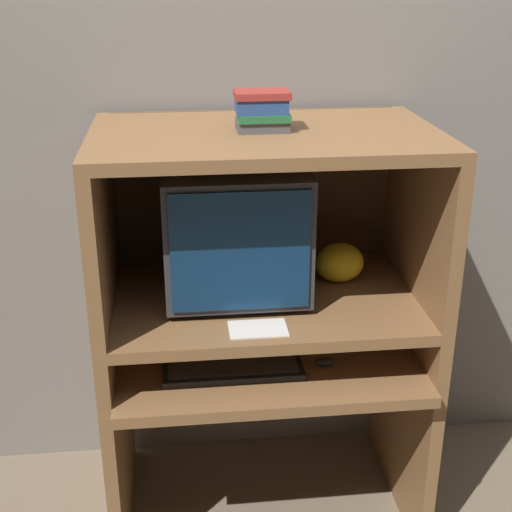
# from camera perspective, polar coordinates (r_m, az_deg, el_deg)

# --- Properties ---
(wall_back) EXTENTS (6.00, 0.06, 2.60)m
(wall_back) POSITION_cam_1_polar(r_m,az_deg,el_deg) (2.48, -0.37, 10.86)
(wall_back) COLOR gray
(wall_back) RESTS_ON ground_plane
(desk_base) EXTENTS (1.02, 0.69, 0.64)m
(desk_base) POSITION_cam_1_polar(r_m,az_deg,el_deg) (2.43, 0.76, -12.16)
(desk_base) COLOR brown
(desk_base) RESTS_ON ground_plane
(desk_monitor_shelf) EXTENTS (1.02, 0.64, 0.18)m
(desk_monitor_shelf) POSITION_cam_1_polar(r_m,az_deg,el_deg) (2.29, 0.67, -4.02)
(desk_monitor_shelf) COLOR brown
(desk_monitor_shelf) RESTS_ON desk_base
(hutch_upper) EXTENTS (1.02, 0.64, 0.53)m
(hutch_upper) POSITION_cam_1_polar(r_m,az_deg,el_deg) (2.17, 0.61, 5.89)
(hutch_upper) COLOR brown
(hutch_upper) RESTS_ON desk_monitor_shelf
(crt_monitor) EXTENTS (0.44, 0.46, 0.42)m
(crt_monitor) POSITION_cam_1_polar(r_m,az_deg,el_deg) (2.23, -1.77, 2.38)
(crt_monitor) COLOR #333338
(crt_monitor) RESTS_ON desk_monitor_shelf
(keyboard) EXTENTS (0.43, 0.17, 0.03)m
(keyboard) POSITION_cam_1_polar(r_m,az_deg,el_deg) (2.21, -1.87, -8.87)
(keyboard) COLOR black
(keyboard) RESTS_ON desk_base
(mouse) EXTENTS (0.06, 0.04, 0.03)m
(mouse) POSITION_cam_1_polar(r_m,az_deg,el_deg) (2.24, 5.50, -8.41)
(mouse) COLOR #28282B
(mouse) RESTS_ON desk_base
(snack_bag) EXTENTS (0.16, 0.12, 0.13)m
(snack_bag) POSITION_cam_1_polar(r_m,az_deg,el_deg) (2.36, 6.69, -0.53)
(snack_bag) COLOR gold
(snack_bag) RESTS_ON desk_monitor_shelf
(book_stack) EXTENTS (0.16, 0.12, 0.11)m
(book_stack) POSITION_cam_1_polar(r_m,az_deg,el_deg) (2.08, 0.49, 11.54)
(book_stack) COLOR #4C4C51
(book_stack) RESTS_ON hutch_upper
(paper_card) EXTENTS (0.17, 0.11, 0.00)m
(paper_card) POSITION_cam_1_polar(r_m,az_deg,el_deg) (2.07, 0.16, -5.84)
(paper_card) COLOR white
(paper_card) RESTS_ON desk_monitor_shelf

